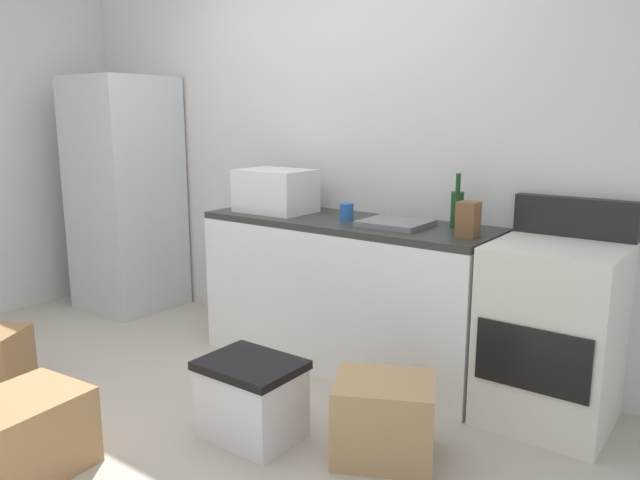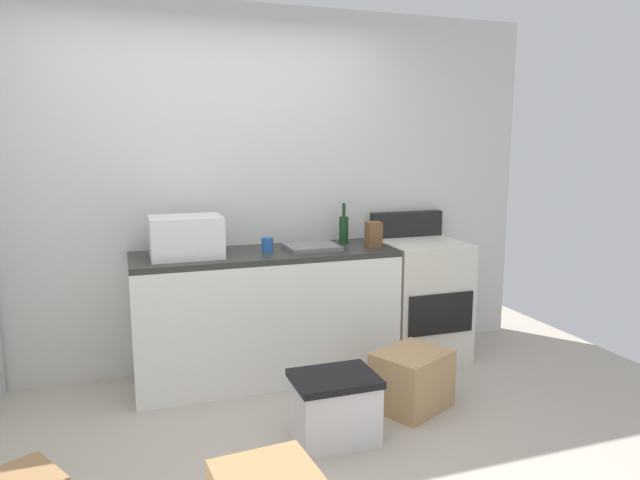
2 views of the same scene
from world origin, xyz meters
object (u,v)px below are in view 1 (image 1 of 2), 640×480
object	(u,v)px
stove_oven	(552,331)
cardboard_box_large	(24,436)
knife_block	(468,219)
refrigerator	(126,195)
microwave	(276,191)
storage_bin	(251,398)
wine_bottle	(457,208)
coffee_mug	(347,212)
cardboard_box_medium	(384,419)

from	to	relation	value
stove_oven	cardboard_box_large	distance (m)	2.47
knife_block	refrigerator	bearing A→B (deg)	179.64
refrigerator	knife_block	world-z (taller)	refrigerator
microwave	storage_bin	size ratio (longest dim) A/B	1.00
cardboard_box_large	wine_bottle	bearing A→B (deg)	61.44
microwave	storage_bin	bearing A→B (deg)	-55.67
storage_bin	microwave	bearing A→B (deg)	124.33
refrigerator	cardboard_box_large	bearing A→B (deg)	-47.34
microwave	wine_bottle	xyz separation A→B (m)	(1.17, 0.16, -0.03)
knife_block	cardboard_box_large	bearing A→B (deg)	-124.77
microwave	coffee_mug	size ratio (longest dim) A/B	4.60
knife_block	cardboard_box_large	distance (m)	2.27
refrigerator	cardboard_box_medium	distance (m)	2.97
cardboard_box_medium	wine_bottle	bearing A→B (deg)	96.28
stove_oven	knife_block	distance (m)	0.69
stove_oven	cardboard_box_medium	xyz separation A→B (m)	(-0.48, -0.79, -0.28)
wine_bottle	coffee_mug	bearing A→B (deg)	-165.82
refrigerator	microwave	xyz separation A→B (m)	(1.52, 0.02, 0.14)
microwave	knife_block	world-z (taller)	microwave
storage_bin	refrigerator	bearing A→B (deg)	156.38
refrigerator	wine_bottle	xyz separation A→B (m)	(2.68, 0.18, 0.11)
knife_block	coffee_mug	bearing A→B (deg)	176.69
stove_oven	cardboard_box_medium	size ratio (longest dim) A/B	2.51
stove_oven	coffee_mug	world-z (taller)	stove_oven
wine_bottle	cardboard_box_large	world-z (taller)	wine_bottle
microwave	cardboard_box_large	size ratio (longest dim) A/B	0.96
refrigerator	storage_bin	distance (m)	2.49
refrigerator	cardboard_box_medium	size ratio (longest dim) A/B	4.08
refrigerator	cardboard_box_large	distance (m)	2.50
stove_oven	cardboard_box_large	size ratio (longest dim) A/B	2.30
refrigerator	wine_bottle	distance (m)	2.69
coffee_mug	knife_block	world-z (taller)	knife_block
knife_block	cardboard_box_medium	distance (m)	1.08
microwave	cardboard_box_large	xyz separation A→B (m)	(0.11, -1.79, -0.86)
stove_oven	knife_block	bearing A→B (deg)	-170.48
microwave	cardboard_box_medium	distance (m)	1.71
refrigerator	knife_block	distance (m)	2.84
refrigerator	cardboard_box_large	world-z (taller)	refrigerator
refrigerator	knife_block	size ratio (longest dim) A/B	9.95
refrigerator	coffee_mug	distance (m)	2.06
stove_oven	wine_bottle	xyz separation A→B (m)	(-0.59, 0.13, 0.54)
refrigerator	cardboard_box_medium	world-z (taller)	refrigerator
microwave	coffee_mug	bearing A→B (deg)	0.28
refrigerator	stove_oven	xyz separation A→B (m)	(3.27, 0.06, -0.43)
coffee_mug	cardboard_box_medium	distance (m)	1.30
stove_oven	knife_block	world-z (taller)	stove_oven
microwave	wine_bottle	bearing A→B (deg)	7.80
refrigerator	cardboard_box_large	size ratio (longest dim) A/B	3.74
stove_oven	coffee_mug	distance (m)	1.30
microwave	refrigerator	bearing A→B (deg)	-179.08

